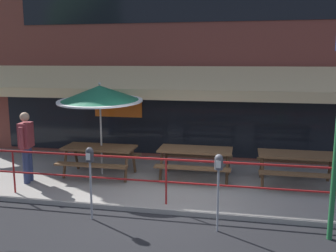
% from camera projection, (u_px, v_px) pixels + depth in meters
% --- Properties ---
extents(ground_plane, '(120.00, 120.00, 0.00)m').
position_uv_depth(ground_plane, '(163.00, 214.00, 7.43)').
color(ground_plane, black).
extents(patio_deck, '(15.00, 4.00, 0.10)m').
position_uv_depth(patio_deck, '(180.00, 181.00, 9.35)').
color(patio_deck, gray).
rests_on(patio_deck, ground).
extents(restaurant_building, '(15.00, 1.60, 6.84)m').
position_uv_depth(restaurant_building, '(193.00, 47.00, 10.91)').
color(restaurant_building, brown).
rests_on(restaurant_building, ground).
extents(patio_railing, '(13.84, 0.04, 0.97)m').
position_uv_depth(patio_railing, '(166.00, 171.00, 7.58)').
color(patio_railing, maroon).
rests_on(patio_railing, patio_deck).
extents(picnic_table_left, '(1.80, 1.42, 0.76)m').
position_uv_depth(picnic_table_left, '(100.00, 153.00, 9.48)').
color(picnic_table_left, brown).
rests_on(picnic_table_left, patio_deck).
extents(picnic_table_centre, '(1.80, 1.42, 0.76)m').
position_uv_depth(picnic_table_centre, '(195.00, 155.00, 9.25)').
color(picnic_table_centre, brown).
rests_on(picnic_table_centre, patio_deck).
extents(picnic_table_right, '(1.80, 1.42, 0.76)m').
position_uv_depth(picnic_table_right, '(297.00, 160.00, 8.76)').
color(picnic_table_right, brown).
rests_on(picnic_table_right, patio_deck).
extents(patio_umbrella_left, '(2.14, 2.14, 2.38)m').
position_uv_depth(patio_umbrella_left, '(100.00, 94.00, 9.36)').
color(patio_umbrella_left, '#B7B2A8').
rests_on(patio_umbrella_left, patio_deck).
extents(pedestrian_walking, '(0.30, 0.61, 1.71)m').
position_uv_depth(pedestrian_walking, '(26.00, 143.00, 8.94)').
color(pedestrian_walking, navy).
rests_on(pedestrian_walking, patio_deck).
extents(parking_meter_near, '(0.15, 0.16, 1.42)m').
position_uv_depth(parking_meter_near, '(90.00, 161.00, 7.02)').
color(parking_meter_near, gray).
rests_on(parking_meter_near, ground).
extents(parking_meter_far, '(0.15, 0.16, 1.42)m').
position_uv_depth(parking_meter_far, '(219.00, 169.00, 6.51)').
color(parking_meter_far, gray).
rests_on(parking_meter_far, ground).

